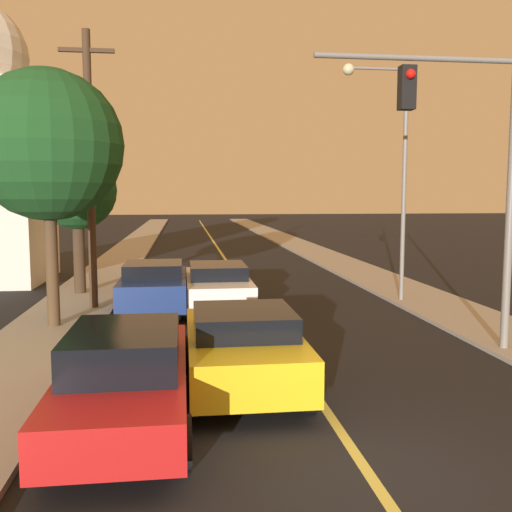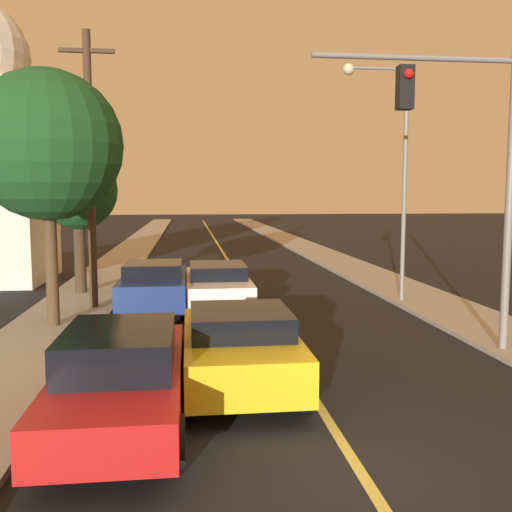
% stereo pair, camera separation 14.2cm
% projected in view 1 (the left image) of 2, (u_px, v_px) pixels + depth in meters
% --- Properties ---
extents(ground_plane, '(200.00, 200.00, 0.00)m').
position_uv_depth(ground_plane, '(370.00, 477.00, 7.16)').
color(ground_plane, black).
extents(road_surface, '(8.85, 80.00, 0.01)m').
position_uv_depth(road_surface, '(214.00, 243.00, 42.66)').
color(road_surface, black).
rests_on(road_surface, ground).
extents(sidewalk_left, '(2.50, 80.00, 0.12)m').
position_uv_depth(sidewalk_left, '(137.00, 243.00, 41.94)').
color(sidewalk_left, '#9E998E').
rests_on(sidewalk_left, ground).
extents(sidewalk_right, '(2.50, 80.00, 0.12)m').
position_uv_depth(sidewalk_right, '(289.00, 241.00, 43.38)').
color(sidewalk_right, '#9E998E').
rests_on(sidewalk_right, ground).
extents(car_near_lane_front, '(2.11, 4.28, 1.49)m').
position_uv_depth(car_near_lane_front, '(243.00, 346.00, 10.38)').
color(car_near_lane_front, gold).
rests_on(car_near_lane_front, ground).
extents(car_near_lane_second, '(2.05, 4.87, 1.40)m').
position_uv_depth(car_near_lane_second, '(218.00, 284.00, 17.90)').
color(car_near_lane_second, white).
rests_on(car_near_lane_second, ground).
extents(car_outer_lane_front, '(1.94, 4.97, 1.55)m').
position_uv_depth(car_outer_lane_front, '(126.00, 375.00, 8.66)').
color(car_outer_lane_front, red).
rests_on(car_outer_lane_front, ground).
extents(car_outer_lane_second, '(2.04, 4.42, 1.52)m').
position_uv_depth(car_outer_lane_second, '(154.00, 286.00, 17.24)').
color(car_outer_lane_second, navy).
rests_on(car_outer_lane_second, ground).
extents(traffic_signal_mast, '(4.52, 0.42, 6.49)m').
position_uv_depth(traffic_signal_mast, '(470.00, 150.00, 12.21)').
color(traffic_signal_mast, slate).
rests_on(traffic_signal_mast, ground).
extents(streetlamp_right, '(2.15, 0.36, 7.49)m').
position_uv_depth(streetlamp_right, '(390.00, 151.00, 18.12)').
color(streetlamp_right, slate).
rests_on(streetlamp_right, ground).
extents(utility_pole_left, '(1.60, 0.24, 8.22)m').
position_uv_depth(utility_pole_left, '(90.00, 166.00, 16.98)').
color(utility_pole_left, '#422D1E').
rests_on(utility_pole_left, ground).
extents(tree_left_near, '(3.85, 3.85, 6.60)m').
position_uv_depth(tree_left_near, '(47.00, 146.00, 14.49)').
color(tree_left_near, '#4C3823').
rests_on(tree_left_near, ground).
extents(tree_left_far, '(2.71, 2.71, 4.93)m').
position_uv_depth(tree_left_far, '(77.00, 192.00, 19.68)').
color(tree_left_far, '#3D2B1C').
rests_on(tree_left_far, ground).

